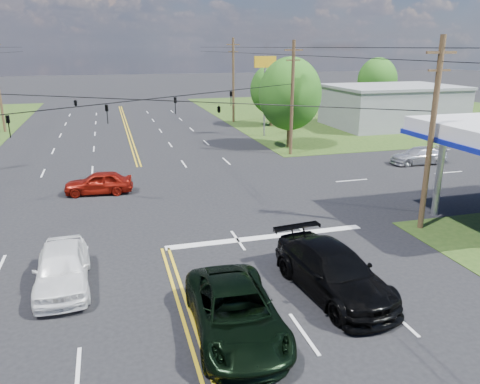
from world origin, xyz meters
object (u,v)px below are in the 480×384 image
object	(u,v)px
pole_ne	(292,97)
tree_right_b	(272,90)
pole_se	(431,134)
pickup_white	(62,267)
pole_right_far	(233,79)
suv_black	(333,271)
tree_far_r	(377,80)
tree_right_a	(290,94)
retail_ne	(392,107)
pickup_dkgreen	(235,312)

from	to	relation	value
pole_ne	tree_right_b	size ratio (longest dim) A/B	1.34
pole_se	pickup_white	world-z (taller)	pole_se
pole_right_far	suv_black	size ratio (longest dim) A/B	1.63
tree_far_r	pickup_white	world-z (taller)	tree_far_r
tree_right_a	tree_far_r	world-z (taller)	tree_right_a
retail_ne	suv_black	xyz separation A→B (m)	(-24.38, -33.77, -1.31)
pole_right_far	suv_black	world-z (taller)	pole_right_far
pole_se	tree_right_a	size ratio (longest dim) A/B	1.16
retail_ne	tree_right_a	bearing A→B (deg)	-153.43
pole_se	pickup_white	bearing A→B (deg)	-174.88
pole_ne	tree_right_b	bearing A→B (deg)	76.87
retail_ne	suv_black	bearing A→B (deg)	-125.83
pole_se	pole_ne	bearing A→B (deg)	90.00
retail_ne	pickup_dkgreen	world-z (taller)	retail_ne
pole_right_far	tree_right_b	size ratio (longest dim) A/B	1.41
pole_ne	suv_black	distance (m)	24.28
pickup_dkgreen	tree_far_r	bearing A→B (deg)	57.18
retail_ne	pickup_white	size ratio (longest dim) A/B	2.85
retail_ne	pickup_dkgreen	bearing A→B (deg)	-128.99
pole_ne	suv_black	bearing A→B (deg)	-107.96
pole_se	retail_ne	bearing A→B (deg)	59.62
pole_right_far	pickup_dkgreen	world-z (taller)	pole_right_far
pole_se	suv_black	xyz separation A→B (m)	(-7.38, -4.77, -4.03)
pole_right_far	pickup_dkgreen	xyz separation A→B (m)	(-11.64, -43.38, -4.36)
pole_ne	suv_black	size ratio (longest dim) A/B	1.55
pole_right_far	suv_black	bearing A→B (deg)	-100.02
retail_ne	pole_ne	bearing A→B (deg)	-147.09
pole_se	pickup_dkgreen	world-z (taller)	pole_se
tree_right_a	tree_far_r	bearing A→B (deg)	41.99
tree_right_a	tree_right_b	world-z (taller)	tree_right_a
pole_ne	suv_black	world-z (taller)	pole_ne
retail_ne	tree_far_r	xyz separation A→B (m)	(4.00, 10.00, 2.34)
tree_right_b	tree_far_r	bearing A→B (deg)	18.92
pole_ne	pickup_dkgreen	xyz separation A→B (m)	(-11.64, -24.38, -4.11)
tree_far_r	suv_black	bearing A→B (deg)	-122.96
tree_right_b	pole_ne	bearing A→B (deg)	-103.13
tree_far_r	pickup_white	size ratio (longest dim) A/B	1.56
pole_ne	pole_right_far	world-z (taller)	pole_right_far
tree_right_b	pickup_white	xyz separation A→B (m)	(-20.73, -34.55, -3.38)
pickup_white	tree_right_b	bearing A→B (deg)	57.55
retail_ne	pickup_dkgreen	size ratio (longest dim) A/B	2.40
tree_right_a	pole_se	bearing A→B (deg)	-92.73
tree_right_a	pickup_dkgreen	xyz separation A→B (m)	(-12.64, -27.38, -4.06)
pole_right_far	tree_far_r	bearing A→B (deg)	5.44
tree_far_r	pickup_dkgreen	bearing A→B (deg)	-125.72
retail_ne	tree_right_b	xyz separation A→B (m)	(-13.50, 4.00, 2.02)
pole_ne	tree_far_r	world-z (taller)	pole_ne
tree_right_a	suv_black	size ratio (longest dim) A/B	1.34
retail_ne	tree_right_a	xyz separation A→B (m)	(-16.00, -8.00, 2.67)
tree_far_r	suv_black	xyz separation A→B (m)	(-28.38, -43.77, -3.66)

